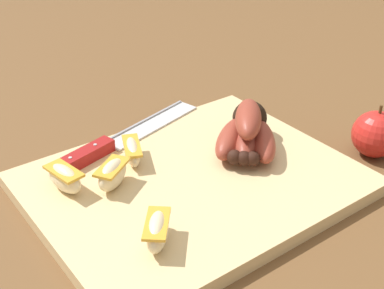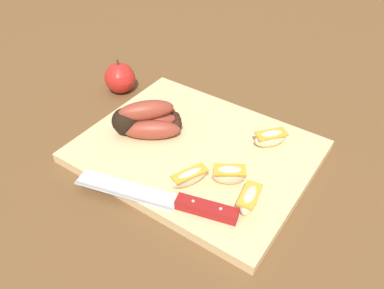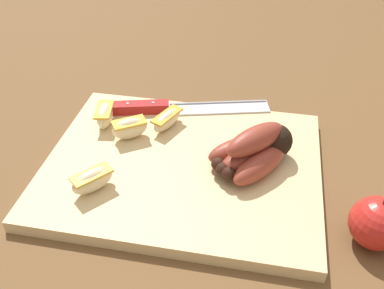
{
  "view_description": "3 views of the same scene",
  "coord_description": "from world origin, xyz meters",
  "px_view_note": "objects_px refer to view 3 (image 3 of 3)",
  "views": [
    {
      "loc": [
        -0.37,
        -0.46,
        0.42
      ],
      "look_at": [
        -0.0,
        0.03,
        0.06
      ],
      "focal_mm": 49.29,
      "sensor_mm": 36.0,
      "label": 1
    },
    {
      "loc": [
        -0.32,
        0.46,
        0.5
      ],
      "look_at": [
        -0.01,
        0.02,
        0.03
      ],
      "focal_mm": 36.2,
      "sensor_mm": 36.0,
      "label": 2
    },
    {
      "loc": [
        0.09,
        -0.49,
        0.45
      ],
      "look_at": [
        -0.01,
        0.03,
        0.04
      ],
      "focal_mm": 40.6,
      "sensor_mm": 36.0,
      "label": 3
    }
  ],
  "objects_px": {
    "banana_bunch": "(255,151)",
    "chefs_knife": "(168,108)",
    "apple_wedge_extra": "(92,180)",
    "whole_apple": "(377,223)",
    "apple_wedge_near": "(105,115)",
    "apple_wedge_middle": "(130,128)",
    "apple_wedge_far": "(167,120)"
  },
  "relations": [
    {
      "from": "apple_wedge_extra",
      "to": "whole_apple",
      "type": "distance_m",
      "value": 0.38
    },
    {
      "from": "apple_wedge_extra",
      "to": "whole_apple",
      "type": "xyz_separation_m",
      "value": [
        0.38,
        -0.0,
        -0.0
      ]
    },
    {
      "from": "apple_wedge_middle",
      "to": "whole_apple",
      "type": "xyz_separation_m",
      "value": [
        0.37,
        -0.13,
        -0.0
      ]
    },
    {
      "from": "apple_wedge_extra",
      "to": "apple_wedge_near",
      "type": "bearing_deg",
      "value": 103.73
    },
    {
      "from": "apple_wedge_near",
      "to": "apple_wedge_extra",
      "type": "height_order",
      "value": "apple_wedge_near"
    },
    {
      "from": "apple_wedge_far",
      "to": "banana_bunch",
      "type": "bearing_deg",
      "value": -24.74
    },
    {
      "from": "whole_apple",
      "to": "apple_wedge_middle",
      "type": "bearing_deg",
      "value": 160.24
    },
    {
      "from": "apple_wedge_near",
      "to": "apple_wedge_extra",
      "type": "bearing_deg",
      "value": -76.27
    },
    {
      "from": "banana_bunch",
      "to": "whole_apple",
      "type": "height_order",
      "value": "banana_bunch"
    },
    {
      "from": "apple_wedge_near",
      "to": "whole_apple",
      "type": "xyz_separation_m",
      "value": [
        0.42,
        -0.16,
        -0.0
      ]
    },
    {
      "from": "chefs_knife",
      "to": "apple_wedge_near",
      "type": "bearing_deg",
      "value": -148.04
    },
    {
      "from": "chefs_knife",
      "to": "apple_wedge_far",
      "type": "distance_m",
      "value": 0.05
    },
    {
      "from": "apple_wedge_near",
      "to": "apple_wedge_extra",
      "type": "xyz_separation_m",
      "value": [
        0.04,
        -0.16,
        -0.0
      ]
    },
    {
      "from": "chefs_knife",
      "to": "apple_wedge_middle",
      "type": "xyz_separation_m",
      "value": [
        -0.04,
        -0.09,
        0.01
      ]
    },
    {
      "from": "whole_apple",
      "to": "apple_wedge_far",
      "type": "bearing_deg",
      "value": 151.38
    },
    {
      "from": "chefs_knife",
      "to": "apple_wedge_extra",
      "type": "distance_m",
      "value": 0.22
    },
    {
      "from": "banana_bunch",
      "to": "apple_wedge_extra",
      "type": "relative_size",
      "value": 2.11
    },
    {
      "from": "banana_bunch",
      "to": "apple_wedge_extra",
      "type": "bearing_deg",
      "value": -156.19
    },
    {
      "from": "chefs_knife",
      "to": "apple_wedge_extra",
      "type": "relative_size",
      "value": 4.37
    },
    {
      "from": "whole_apple",
      "to": "apple_wedge_near",
      "type": "bearing_deg",
      "value": 159.05
    },
    {
      "from": "banana_bunch",
      "to": "apple_wedge_far",
      "type": "distance_m",
      "value": 0.17
    },
    {
      "from": "apple_wedge_extra",
      "to": "apple_wedge_middle",
      "type": "bearing_deg",
      "value": 83.32
    },
    {
      "from": "apple_wedge_far",
      "to": "whole_apple",
      "type": "height_order",
      "value": "whole_apple"
    },
    {
      "from": "banana_bunch",
      "to": "apple_wedge_near",
      "type": "xyz_separation_m",
      "value": [
        -0.26,
        0.06,
        -0.01
      ]
    },
    {
      "from": "banana_bunch",
      "to": "whole_apple",
      "type": "xyz_separation_m",
      "value": [
        0.16,
        -0.1,
        -0.01
      ]
    },
    {
      "from": "apple_wedge_near",
      "to": "apple_wedge_middle",
      "type": "height_order",
      "value": "same"
    },
    {
      "from": "banana_bunch",
      "to": "chefs_knife",
      "type": "height_order",
      "value": "banana_bunch"
    },
    {
      "from": "chefs_knife",
      "to": "apple_wedge_middle",
      "type": "relative_size",
      "value": 4.43
    },
    {
      "from": "chefs_knife",
      "to": "apple_wedge_middle",
      "type": "distance_m",
      "value": 0.1
    },
    {
      "from": "apple_wedge_near",
      "to": "apple_wedge_extra",
      "type": "relative_size",
      "value": 1.0
    },
    {
      "from": "apple_wedge_middle",
      "to": "apple_wedge_far",
      "type": "xyz_separation_m",
      "value": [
        0.05,
        0.04,
        -0.0
      ]
    },
    {
      "from": "banana_bunch",
      "to": "apple_wedge_near",
      "type": "relative_size",
      "value": 2.11
    }
  ]
}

